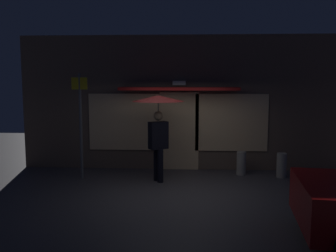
# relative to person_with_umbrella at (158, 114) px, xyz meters

# --- Properties ---
(ground_plane) EXTENTS (18.00, 18.00, 0.00)m
(ground_plane) POSITION_rel_person_with_umbrella_xyz_m (0.48, -0.88, -1.71)
(ground_plane) COLOR #423F44
(building_facade) EXTENTS (8.96, 1.00, 3.77)m
(building_facade) POSITION_rel_person_with_umbrella_xyz_m (0.48, 1.45, 0.16)
(building_facade) COLOR brown
(building_facade) RESTS_ON ground
(person_with_umbrella) EXTENTS (1.28, 1.28, 2.16)m
(person_with_umbrella) POSITION_rel_person_with_umbrella_xyz_m (0.00, 0.00, 0.00)
(person_with_umbrella) COLOR black
(person_with_umbrella) RESTS_ON ground
(street_sign_post) EXTENTS (0.40, 0.07, 2.70)m
(street_sign_post) POSITION_rel_person_with_umbrella_xyz_m (-1.99, 0.16, -0.20)
(street_sign_post) COLOR #595B60
(street_sign_post) RESTS_ON ground
(sidewalk_bollard) EXTENTS (0.24, 0.24, 0.63)m
(sidewalk_bollard) POSITION_rel_person_with_umbrella_xyz_m (2.17, 0.78, -1.40)
(sidewalk_bollard) COLOR #9E998E
(sidewalk_bollard) RESTS_ON ground
(sidewalk_bollard_2) EXTENTS (0.25, 0.25, 0.64)m
(sidewalk_bollard_2) POSITION_rel_person_with_umbrella_xyz_m (3.18, 0.57, -1.39)
(sidewalk_bollard_2) COLOR #9E998E
(sidewalk_bollard_2) RESTS_ON ground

